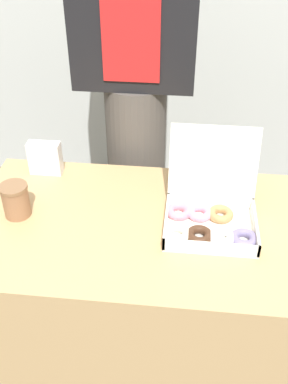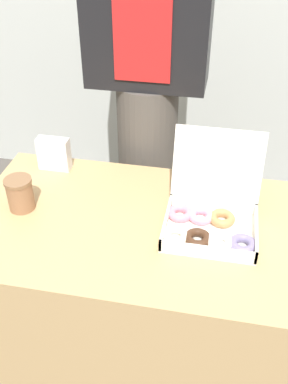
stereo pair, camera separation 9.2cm
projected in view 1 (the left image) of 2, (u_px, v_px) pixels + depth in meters
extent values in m
plane|color=#4C4742|center=(135.00, 355.00, 1.84)|extent=(14.00, 14.00, 0.00)
cube|color=tan|center=(134.00, 297.00, 1.63)|extent=(1.06, 0.65, 0.71)
cube|color=white|center=(210.00, 228.00, 1.39)|extent=(0.28, 0.23, 0.01)
cube|color=white|center=(166.00, 220.00, 1.39)|extent=(0.01, 0.23, 0.04)
cube|color=white|center=(255.00, 226.00, 1.37)|extent=(0.01, 0.23, 0.04)
cube|color=white|center=(211.00, 248.00, 1.29)|extent=(0.28, 0.01, 0.04)
cube|color=white|center=(210.00, 201.00, 1.47)|extent=(0.28, 0.01, 0.04)
cube|color=white|center=(214.00, 161.00, 1.42)|extent=(0.28, 0.07, 0.23)
torus|color=silver|center=(177.00, 234.00, 1.35)|extent=(0.10, 0.10, 0.03)
torus|color=pink|center=(179.00, 211.00, 1.43)|extent=(0.09, 0.09, 0.03)
torus|color=#422819|center=(199.00, 235.00, 1.34)|extent=(0.09, 0.09, 0.03)
torus|color=pink|center=(200.00, 213.00, 1.43)|extent=(0.09, 0.09, 0.03)
torus|color=white|center=(222.00, 237.00, 1.34)|extent=(0.10, 0.10, 0.03)
torus|color=#B27F4C|center=(221.00, 214.00, 1.42)|extent=(0.11, 0.11, 0.03)
torus|color=slate|center=(244.00, 239.00, 1.33)|extent=(0.11, 0.11, 0.03)
cylinder|color=#8C6042|center=(16.00, 203.00, 1.42)|extent=(0.08, 0.08, 0.10)
cylinder|color=brown|center=(12.00, 188.00, 1.39)|extent=(0.09, 0.09, 0.01)
cube|color=silver|center=(45.00, 158.00, 1.62)|extent=(0.12, 0.05, 0.12)
cylinder|color=#4C4742|center=(137.00, 186.00, 1.98)|extent=(0.24, 0.24, 0.96)
cube|color=red|center=(131.00, 26.00, 1.48)|extent=(0.20, 0.01, 0.38)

